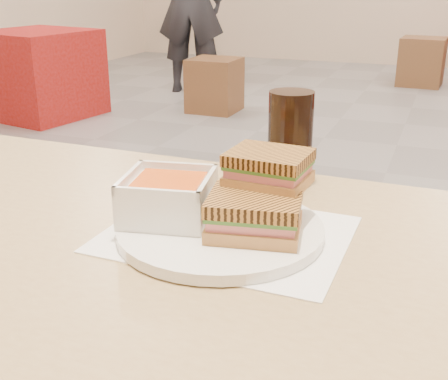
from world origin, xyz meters
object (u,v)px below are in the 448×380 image
(bg_table_0, at_px, (40,74))
(bg_chair_0l, at_px, (25,78))
(cola_glass, at_px, (290,139))
(soup_bowl, at_px, (168,199))
(panini_lower, at_px, (255,215))
(bg_chair_0r, at_px, (215,85))
(main_table, at_px, (128,300))
(bg_chair_2l, at_px, (422,62))
(plate, at_px, (220,230))

(bg_table_0, distance_m, bg_chair_0l, 0.62)
(cola_glass, xyz_separation_m, bg_table_0, (-2.83, 2.86, -0.49))
(soup_bowl, bearing_deg, bg_chair_0l, 132.57)
(panini_lower, height_order, cola_glass, cola_glass)
(bg_chair_0r, bearing_deg, bg_chair_0l, -170.78)
(main_table, height_order, bg_table_0, main_table)
(main_table, bearing_deg, bg_chair_2l, 88.85)
(bg_table_0, bearing_deg, plate, -47.92)
(main_table, height_order, soup_bowl, soup_bowl)
(soup_bowl, bearing_deg, bg_chair_0r, 111.41)
(bg_chair_2l, bearing_deg, cola_glass, -89.44)
(panini_lower, xyz_separation_m, bg_chair_0r, (-1.61, 3.77, -0.57))
(soup_bowl, distance_m, bg_chair_0l, 4.76)
(bg_chair_0l, relative_size, bg_chair_2l, 1.01)
(soup_bowl, bearing_deg, panini_lower, -2.99)
(main_table, bearing_deg, cola_glass, 59.22)
(bg_chair_0r, relative_size, bg_chair_2l, 0.91)
(bg_table_0, xyz_separation_m, bg_chair_2l, (2.78, 2.54, -0.10))
(main_table, relative_size, cola_glass, 7.38)
(plate, height_order, panini_lower, panini_lower)
(bg_table_0, bearing_deg, bg_chair_2l, 42.39)
(main_table, height_order, bg_chair_2l, main_table)
(plate, bearing_deg, panini_lower, -9.56)
(plate, distance_m, bg_chair_0l, 4.81)
(plate, xyz_separation_m, panini_lower, (0.05, -0.01, 0.03))
(main_table, distance_m, bg_chair_0l, 4.73)
(main_table, relative_size, bg_table_0, 1.35)
(main_table, relative_size, bg_chair_0l, 2.46)
(panini_lower, bearing_deg, bg_chair_0r, 113.10)
(main_table, xyz_separation_m, bg_table_0, (-2.67, 3.14, -0.30))
(bg_chair_0r, bearing_deg, panini_lower, -66.90)
(main_table, height_order, panini_lower, panini_lower)
(main_table, relative_size, bg_chair_2l, 2.49)
(plate, relative_size, bg_chair_0r, 0.66)
(plate, relative_size, bg_chair_0l, 0.59)
(main_table, height_order, plate, plate)
(main_table, xyz_separation_m, bg_chair_0r, (-1.42, 3.80, -0.42))
(bg_table_0, bearing_deg, cola_glass, -45.27)
(panini_lower, bearing_deg, cola_glass, 94.83)
(plate, height_order, soup_bowl, soup_bowl)
(soup_bowl, relative_size, bg_table_0, 0.16)
(main_table, relative_size, panini_lower, 8.68)
(cola_glass, height_order, bg_chair_0r, cola_glass)
(bg_table_0, distance_m, bg_chair_2l, 3.77)
(panini_lower, relative_size, bg_chair_0l, 0.28)
(bg_table_0, bearing_deg, bg_chair_0r, 27.71)
(cola_glass, bearing_deg, panini_lower, -85.17)
(panini_lower, height_order, bg_chair_0r, panini_lower)
(soup_bowl, distance_m, bg_chair_0r, 4.08)
(bg_chair_0r, bearing_deg, bg_table_0, -152.29)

